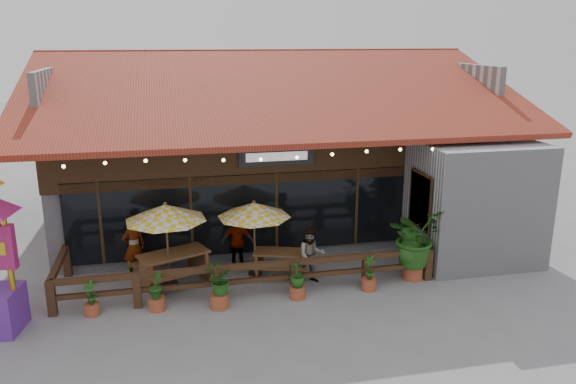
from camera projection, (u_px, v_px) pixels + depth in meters
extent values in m
plane|color=gray|center=(308.00, 283.00, 15.42)|extent=(100.00, 100.00, 0.00)
cube|color=#B5B5BB|center=(263.00, 159.00, 21.47)|extent=(14.00, 10.00, 4.00)
cube|color=#3A2312|center=(242.00, 157.00, 16.06)|extent=(11.00, 0.16, 1.60)
cube|color=black|center=(243.00, 214.00, 16.50)|extent=(10.00, 0.12, 2.40)
cube|color=#FFC672|center=(242.00, 212.00, 16.69)|extent=(9.80, 0.05, 2.20)
cube|color=#B5B5BB|center=(474.00, 202.00, 16.63)|extent=(3.50, 2.70, 3.60)
cube|color=red|center=(420.00, 200.00, 16.06)|extent=(0.06, 1.20, 1.50)
cube|color=#3A2312|center=(420.00, 200.00, 16.06)|extent=(0.04, 1.34, 1.64)
cube|color=#9B3323|center=(281.00, 91.00, 17.40)|extent=(15.50, 7.05, 2.37)
cube|color=#9B3323|center=(248.00, 76.00, 23.99)|extent=(15.50, 7.05, 2.37)
cube|color=#9B3323|center=(262.00, 51.00, 20.40)|extent=(15.50, 0.30, 0.12)
cube|color=#B5B5BB|center=(62.00, 92.00, 19.31)|extent=(0.20, 9.00, 1.80)
cube|color=#B5B5BB|center=(436.00, 84.00, 22.19)|extent=(0.20, 9.00, 1.80)
cube|color=black|center=(277.00, 156.00, 16.16)|extent=(2.20, 0.10, 0.55)
cube|color=silver|center=(277.00, 157.00, 16.10)|extent=(1.80, 0.02, 0.25)
cube|color=#3A2312|center=(101.00, 223.00, 15.64)|extent=(0.08, 0.08, 2.40)
cube|color=#3A2312|center=(191.00, 217.00, 16.15)|extent=(0.08, 0.08, 2.40)
cube|color=#3A2312|center=(276.00, 212.00, 16.67)|extent=(0.08, 0.08, 2.40)
cube|color=#3A2312|center=(356.00, 207.00, 17.18)|extent=(0.08, 0.08, 2.40)
sphere|color=#FCD28A|center=(64.00, 166.00, 13.31)|extent=(0.09, 0.09, 0.09)
sphere|color=#FCD28A|center=(105.00, 163.00, 13.50)|extent=(0.09, 0.09, 0.09)
sphere|color=#FCD28A|center=(146.00, 161.00, 13.69)|extent=(0.09, 0.09, 0.09)
sphere|color=#FCD28A|center=(185.00, 160.00, 13.89)|extent=(0.09, 0.09, 0.09)
sphere|color=#FCD28A|center=(224.00, 160.00, 14.10)|extent=(0.09, 0.09, 0.09)
sphere|color=#FCD28A|center=(261.00, 159.00, 14.30)|extent=(0.09, 0.09, 0.09)
sphere|color=#FCD28A|center=(297.00, 157.00, 14.49)|extent=(0.09, 0.09, 0.09)
sphere|color=#FCD28A|center=(332.00, 154.00, 14.68)|extent=(0.09, 0.09, 0.09)
sphere|color=#FCD28A|center=(367.00, 151.00, 14.86)|extent=(0.09, 0.09, 0.09)
sphere|color=#FCD28A|center=(400.00, 150.00, 15.06)|extent=(0.09, 0.09, 0.09)
sphere|color=#FCD28A|center=(433.00, 149.00, 15.26)|extent=(0.09, 0.09, 0.09)
cube|color=#452A18|center=(51.00, 298.00, 13.49)|extent=(0.20, 0.20, 0.90)
cube|color=#452A18|center=(137.00, 291.00, 13.90)|extent=(0.20, 0.20, 0.90)
cube|color=#452A18|center=(218.00, 283.00, 14.31)|extent=(0.20, 0.20, 0.90)
cube|color=#452A18|center=(294.00, 276.00, 14.73)|extent=(0.20, 0.20, 0.90)
cube|color=#452A18|center=(366.00, 270.00, 15.14)|extent=(0.20, 0.20, 0.90)
cube|color=#452A18|center=(428.00, 264.00, 15.51)|extent=(0.20, 0.20, 0.90)
cube|color=#452A18|center=(252.00, 266.00, 14.39)|extent=(9.80, 0.16, 0.14)
cube|color=#452A18|center=(253.00, 280.00, 14.50)|extent=(9.80, 0.12, 0.12)
cube|color=#452A18|center=(58.00, 263.00, 14.56)|extent=(0.16, 2.50, 0.14)
cube|color=#452A18|center=(67.00, 261.00, 15.75)|extent=(0.20, 0.20, 0.90)
cylinder|color=brown|center=(168.00, 246.00, 15.05)|extent=(0.06, 0.06, 2.19)
cone|color=yellow|center=(166.00, 212.00, 14.79)|extent=(2.73, 2.73, 0.43)
sphere|color=brown|center=(165.00, 204.00, 14.73)|extent=(0.10, 0.10, 0.10)
cylinder|color=black|center=(170.00, 283.00, 15.33)|extent=(0.42, 0.42, 0.06)
cylinder|color=brown|center=(254.00, 240.00, 15.69)|extent=(0.05, 0.05, 2.06)
cone|color=yellow|center=(254.00, 210.00, 15.45)|extent=(2.53, 2.53, 0.40)
sphere|color=brown|center=(254.00, 202.00, 15.39)|extent=(0.09, 0.09, 0.09)
cylinder|color=black|center=(255.00, 273.00, 15.96)|extent=(0.39, 0.39, 0.05)
cube|color=brown|center=(174.00, 254.00, 15.18)|extent=(2.02, 1.49, 0.07)
cube|color=brown|center=(146.00, 275.00, 14.86)|extent=(0.39, 0.78, 0.85)
cube|color=brown|center=(201.00, 262.00, 15.74)|extent=(0.39, 0.78, 0.85)
cube|color=brown|center=(184.00, 273.00, 14.78)|extent=(1.82, 0.99, 0.06)
cube|color=brown|center=(165.00, 258.00, 15.77)|extent=(1.82, 0.99, 0.06)
cube|color=brown|center=(281.00, 252.00, 15.75)|extent=(1.62, 1.11, 0.06)
cube|color=brown|center=(258.00, 263.00, 15.90)|extent=(0.27, 0.64, 0.68)
cube|color=brown|center=(304.00, 264.00, 15.78)|extent=(0.27, 0.64, 0.68)
cube|color=brown|center=(279.00, 268.00, 15.34)|extent=(1.49, 0.69, 0.05)
cube|color=brown|center=(283.00, 255.00, 16.31)|extent=(1.49, 0.69, 0.05)
cylinder|color=gold|center=(10.00, 252.00, 12.51)|extent=(0.14, 0.14, 1.71)
cylinder|color=#9B462A|center=(413.00, 272.00, 15.64)|extent=(0.55, 0.55, 0.41)
imported|color=#245518|center=(415.00, 237.00, 15.36)|extent=(1.89, 1.79, 1.66)
sphere|color=#245518|center=(420.00, 248.00, 15.39)|extent=(0.55, 0.55, 0.55)
sphere|color=#245518|center=(409.00, 240.00, 15.49)|extent=(0.48, 0.48, 0.48)
imported|color=#3A2312|center=(134.00, 247.00, 15.61)|extent=(0.75, 0.61, 1.76)
imported|color=#3A2312|center=(311.00, 255.00, 15.23)|extent=(0.77, 0.60, 1.58)
imported|color=#3A2312|center=(238.00, 241.00, 16.30)|extent=(0.97, 0.55, 1.56)
cylinder|color=#9B462A|center=(92.00, 309.00, 13.59)|extent=(0.36, 0.36, 0.29)
imported|color=#245518|center=(90.00, 293.00, 13.47)|extent=(0.36, 0.28, 0.60)
cylinder|color=#9B462A|center=(157.00, 304.00, 13.84)|extent=(0.40, 0.40, 0.32)
imported|color=#245518|center=(156.00, 286.00, 13.71)|extent=(0.35, 0.41, 0.66)
cylinder|color=#9B462A|center=(219.00, 301.00, 13.94)|extent=(0.46, 0.46, 0.37)
imported|color=#245518|center=(219.00, 280.00, 13.79)|extent=(0.78, 0.71, 0.76)
cylinder|color=#9B462A|center=(297.00, 292.00, 14.46)|extent=(0.41, 0.41, 0.33)
imported|color=#245518|center=(297.00, 274.00, 14.32)|extent=(0.49, 0.49, 0.68)
cylinder|color=#9B462A|center=(369.00, 284.00, 14.94)|extent=(0.40, 0.40, 0.32)
imported|color=#245518|center=(369.00, 267.00, 14.81)|extent=(0.33, 0.40, 0.65)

